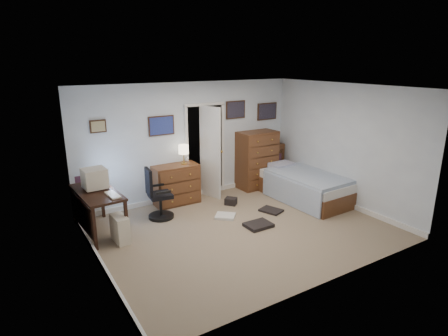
{
  "coord_description": "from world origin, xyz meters",
  "views": [
    {
      "loc": [
        -3.51,
        -5.09,
        2.94
      ],
      "look_at": [
        -0.19,
        0.3,
        1.1
      ],
      "focal_mm": 30.0,
      "sensor_mm": 36.0,
      "label": 1
    }
  ],
  "objects_px": {
    "computer_desk": "(92,202)",
    "low_dresser": "(176,184)",
    "tall_dresser": "(257,160)",
    "bed": "(304,186)",
    "office_chair": "(157,199)"
  },
  "relations": [
    {
      "from": "office_chair",
      "to": "low_dresser",
      "type": "distance_m",
      "value": 0.83
    },
    {
      "from": "low_dresser",
      "to": "tall_dresser",
      "type": "relative_size",
      "value": 0.7
    },
    {
      "from": "tall_dresser",
      "to": "bed",
      "type": "relative_size",
      "value": 0.66
    },
    {
      "from": "computer_desk",
      "to": "office_chair",
      "type": "distance_m",
      "value": 1.21
    },
    {
      "from": "computer_desk",
      "to": "bed",
      "type": "relative_size",
      "value": 0.67
    },
    {
      "from": "tall_dresser",
      "to": "bed",
      "type": "xyz_separation_m",
      "value": [
        0.37,
        -1.23,
        -0.36
      ]
    },
    {
      "from": "computer_desk",
      "to": "low_dresser",
      "type": "bearing_deg",
      "value": 13.26
    },
    {
      "from": "office_chair",
      "to": "bed",
      "type": "xyz_separation_m",
      "value": [
        3.08,
        -0.72,
        -0.08
      ]
    },
    {
      "from": "low_dresser",
      "to": "tall_dresser",
      "type": "distance_m",
      "value": 2.1
    },
    {
      "from": "tall_dresser",
      "to": "office_chair",
      "type": "bearing_deg",
      "value": -171.27
    },
    {
      "from": "tall_dresser",
      "to": "computer_desk",
      "type": "bearing_deg",
      "value": -174.12
    },
    {
      "from": "bed",
      "to": "tall_dresser",
      "type": "bearing_deg",
      "value": 104.8
    },
    {
      "from": "office_chair",
      "to": "low_dresser",
      "type": "bearing_deg",
      "value": 47.02
    },
    {
      "from": "computer_desk",
      "to": "office_chair",
      "type": "xyz_separation_m",
      "value": [
        1.19,
        0.03,
        -0.2
      ]
    },
    {
      "from": "tall_dresser",
      "to": "low_dresser",
      "type": "bearing_deg",
      "value": 177.36
    }
  ]
}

